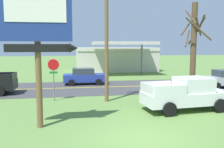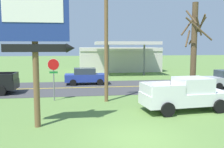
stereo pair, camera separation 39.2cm
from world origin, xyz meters
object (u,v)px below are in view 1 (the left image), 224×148
Objects in this scene: bare_tree at (193,49)px; gas_station at (116,58)px; stop_sign at (54,72)px; pickup_white_parked_on_lawn at (187,94)px; utility_pole at (107,36)px; motel_sign at (38,27)px; car_blue_near_lane at (84,76)px.

gas_station is at bearing 94.31° from bare_tree.
pickup_white_parked_on_lawn is at bearing -25.65° from stop_sign.
stop_sign is 0.35× the size of utility_pole.
motel_sign is 9.24m from pickup_white_parked_on_lawn.
bare_tree is (9.89, 4.60, -1.03)m from motel_sign.
bare_tree is 4.07m from pickup_white_parked_on_lawn.
stop_sign is 7.68m from car_blue_near_lane.
stop_sign is at bearing 168.42° from utility_pole.
utility_pole is 6.47m from pickup_white_parked_on_lawn.
utility_pole is 6.15m from bare_tree.
gas_station is 2.86× the size of car_blue_near_lane.
motel_sign is 1.00× the size of bare_tree.
motel_sign is 1.27× the size of pickup_white_parked_on_lawn.
pickup_white_parked_on_lawn is at bearing -63.36° from car_blue_near_lane.
motel_sign is 6.42m from stop_sign.
stop_sign is 0.70× the size of car_blue_near_lane.
bare_tree is at bearing -85.69° from gas_station.
car_blue_near_lane is at bearing 70.84° from stop_sign.
motel_sign is 27.27m from gas_station.
pickup_white_parked_on_lawn is (8.02, -3.85, -1.06)m from stop_sign.
gas_station is 14.02m from car_blue_near_lane.
bare_tree reaches higher than car_blue_near_lane.
bare_tree is 0.57× the size of gas_station.
car_blue_near_lane is (-7.18, 8.41, -2.79)m from bare_tree.
stop_sign is 0.55× the size of pickup_white_parked_on_lawn.
stop_sign is 0.43× the size of bare_tree.
bare_tree reaches higher than motel_sign.
utility_pole is at bearing -102.16° from gas_station.
stop_sign is at bearing 154.35° from pickup_white_parked_on_lawn.
stop_sign is at bearing 87.88° from motel_sign.
stop_sign reaches higher than car_blue_near_lane.
motel_sign is at bearing -166.33° from pickup_white_parked_on_lawn.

